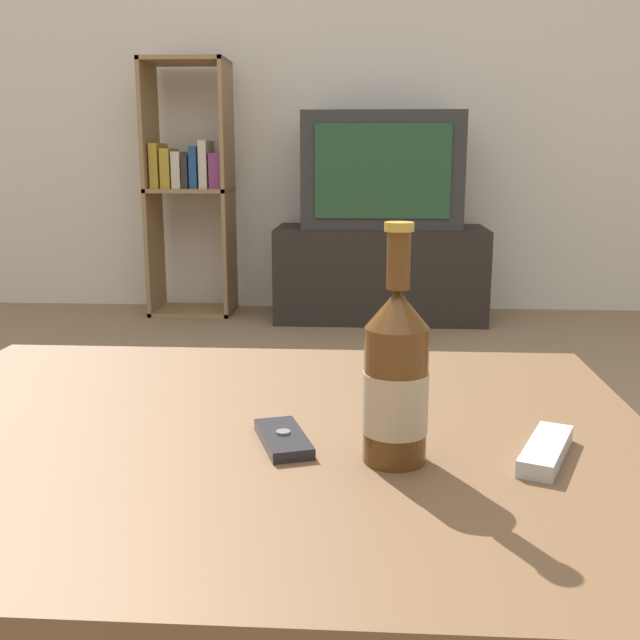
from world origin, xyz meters
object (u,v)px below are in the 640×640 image
(remote_control, at_px, (546,450))
(beer_bottle, at_px, (396,379))
(tv_stand, at_px, (380,273))
(television, at_px, (382,171))
(bookshelf, at_px, (190,182))
(cell_phone, at_px, (283,439))

(remote_control, bearing_deg, beer_bottle, -151.57)
(tv_stand, xyz_separation_m, television, (0.00, -0.00, 0.49))
(bookshelf, bearing_deg, tv_stand, -4.87)
(television, height_order, cell_phone, television)
(tv_stand, height_order, cell_phone, cell_phone)
(tv_stand, distance_m, television, 0.49)
(tv_stand, distance_m, bookshelf, 1.05)
(beer_bottle, relative_size, cell_phone, 2.13)
(television, relative_size, remote_control, 5.09)
(television, relative_size, bookshelf, 0.60)
(beer_bottle, height_order, cell_phone, beer_bottle)
(remote_control, bearing_deg, cell_phone, -161.69)
(bookshelf, bearing_deg, remote_control, -69.17)
(bookshelf, bearing_deg, cell_phone, -74.62)
(television, height_order, remote_control, television)
(tv_stand, relative_size, cell_phone, 7.80)
(television, xyz_separation_m, remote_control, (0.15, -2.80, -0.27))
(beer_bottle, distance_m, cell_phone, 0.17)
(tv_stand, distance_m, remote_control, 2.82)
(remote_control, bearing_deg, tv_stand, 115.95)
(tv_stand, relative_size, bookshelf, 0.81)
(television, distance_m, beer_bottle, 2.82)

